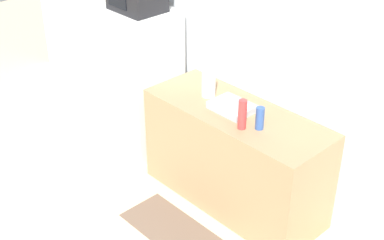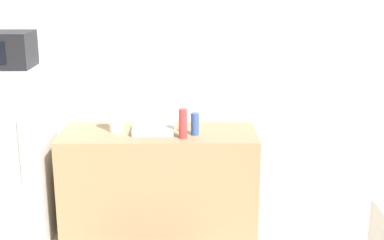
{
  "view_description": "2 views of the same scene",
  "coord_description": "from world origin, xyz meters",
  "views": [
    {
      "loc": [
        2.35,
        -0.06,
        3.07
      ],
      "look_at": [
        0.08,
        2.08,
        1.24
      ],
      "focal_mm": 50.0,
      "sensor_mm": 36.0,
      "label": 1
    },
    {
      "loc": [
        0.07,
        -1.49,
        2.22
      ],
      "look_at": [
        0.09,
        2.03,
        1.24
      ],
      "focal_mm": 50.0,
      "sensor_mm": 36.0,
      "label": 2
    }
  ],
  "objects": [
    {
      "name": "refrigerator",
      "position": [
        -1.42,
        2.81,
        0.74
      ],
      "size": [
        0.63,
        0.62,
        1.47
      ],
      "color": "white",
      "rests_on": "ground_plane"
    },
    {
      "name": "bottle_short",
      "position": [
        0.12,
        2.76,
        1.01
      ],
      "size": [
        0.07,
        0.07,
        0.19
      ],
      "primitive_type": "cylinder",
      "color": "#2D4C8C",
      "rests_on": "counter"
    },
    {
      "name": "paper_towel_roll",
      "position": [
        -0.54,
        2.86,
        1.03
      ],
      "size": [
        0.12,
        0.12,
        0.24
      ],
      "primitive_type": "cylinder",
      "color": "white",
      "rests_on": "counter"
    },
    {
      "name": "bottle_tall",
      "position": [
        0.03,
        2.66,
        1.04
      ],
      "size": [
        0.07,
        0.07,
        0.25
      ],
      "primitive_type": "cylinder",
      "color": "red",
      "rests_on": "counter"
    },
    {
      "name": "sink_basin",
      "position": [
        -0.22,
        2.82,
        0.94
      ],
      "size": [
        0.34,
        0.27,
        0.06
      ],
      "primitive_type": "cube",
      "color": "#9EA3A8",
      "rests_on": "counter"
    },
    {
      "name": "kitchen_rug",
      "position": [
        -0.27,
        2.16,
        0.0
      ],
      "size": [
        0.86,
        0.44,
        0.01
      ],
      "primitive_type": "cube",
      "color": "brown",
      "rests_on": "ground_plane"
    },
    {
      "name": "counter",
      "position": [
        -0.18,
        2.83,
        0.46
      ],
      "size": [
        1.66,
        0.64,
        0.91
      ],
      "primitive_type": "cube",
      "color": "#937551",
      "rests_on": "ground_plane"
    },
    {
      "name": "wall_back",
      "position": [
        0.0,
        3.22,
        1.3
      ],
      "size": [
        8.0,
        0.06,
        2.6
      ],
      "primitive_type": "cube",
      "color": "silver",
      "rests_on": "ground_plane"
    }
  ]
}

